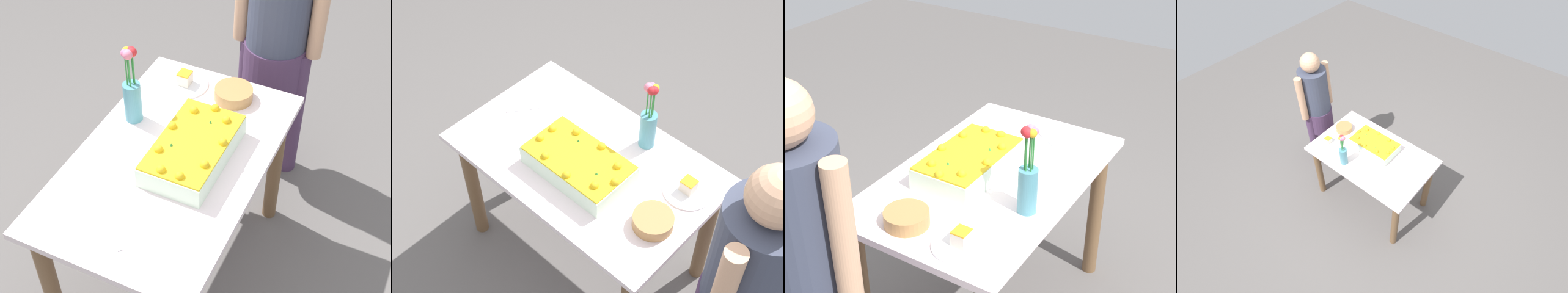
% 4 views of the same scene
% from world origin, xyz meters
% --- Properties ---
extents(ground_plane, '(8.00, 8.00, 0.00)m').
position_xyz_m(ground_plane, '(0.00, 0.00, 0.00)').
color(ground_plane, '#5E5A57').
extents(dining_table, '(1.19, 0.73, 0.76)m').
position_xyz_m(dining_table, '(0.00, 0.00, 0.61)').
color(dining_table, silver).
rests_on(dining_table, ground_plane).
extents(sheet_cake, '(0.46, 0.27, 0.12)m').
position_xyz_m(sheet_cake, '(0.03, -0.08, 0.81)').
color(sheet_cake, white).
rests_on(sheet_cake, dining_table).
extents(serving_plate_with_slice, '(0.22, 0.22, 0.07)m').
position_xyz_m(serving_plate_with_slice, '(0.45, 0.16, 0.78)').
color(serving_plate_with_slice, white).
rests_on(serving_plate_with_slice, dining_table).
extents(cake_knife, '(0.15, 0.19, 0.00)m').
position_xyz_m(cake_knife, '(-0.42, 0.04, 0.76)').
color(cake_knife, silver).
rests_on(cake_knife, dining_table).
extents(flower_vase, '(0.07, 0.07, 0.36)m').
position_xyz_m(flower_vase, '(0.15, 0.25, 0.91)').
color(flower_vase, teal).
rests_on(flower_vase, dining_table).
extents(fruit_bowl, '(0.17, 0.17, 0.06)m').
position_xyz_m(fruit_bowl, '(0.45, -0.08, 0.79)').
color(fruit_bowl, '#AE7C46').
rests_on(fruit_bowl, dining_table).
extents(person_standing, '(0.31, 0.45, 1.49)m').
position_xyz_m(person_standing, '(0.90, -0.12, 0.85)').
color(person_standing, '#4A3152').
rests_on(person_standing, ground_plane).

